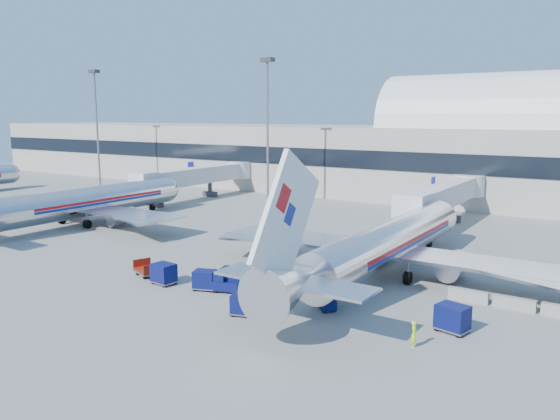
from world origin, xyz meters
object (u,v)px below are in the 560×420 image
Objects in this scene: airliner_main at (384,244)px; barrier_near at (468,295)px; tug_left at (259,270)px; ramp_worker at (414,334)px; tug_lead at (225,284)px; jetbridge_mid at (201,175)px; cart_train_b at (205,280)px; mast_west at (268,111)px; cart_open_red at (148,271)px; airliner_mid at (80,203)px; mast_far_west at (96,112)px; cart_train_c at (164,273)px; cart_solo_far at (453,318)px; cart_solo_near at (244,304)px; jetbridge_near at (447,195)px; barrier_mid at (514,303)px; tug_right at (325,301)px.

barrier_near is at bearing -17.39° from airliner_main.
ramp_worker is (16.51, -6.73, 0.17)m from tug_left.
tug_lead is at bearing -129.20° from airliner_main.
cart_train_b is (33.68, -37.83, -3.07)m from jetbridge_mid.
mast_west reaches higher than tug_lead.
mast_west is at bearing 128.82° from cart_open_red.
airliner_main is 13.00× the size of cart_open_red.
mast_west reaches higher than airliner_mid.
ramp_worker is at bearing -26.42° from mast_far_west.
cart_train_b is (-18.72, -9.02, 0.41)m from barrier_near.
cart_train_b reaches higher than tug_left.
mast_far_west reaches higher than airliner_mid.
cart_train_c is at bearing -34.29° from mast_far_west.
cart_solo_far reaches higher than cart_train_c.
airliner_mid is at bearing 138.46° from cart_train_b.
mast_west is 9.62× the size of cart_solo_far.
ramp_worker is (12.03, 1.41, 0.02)m from cart_solo_near.
cart_train_b is at bearing 16.46° from cart_train_c.
mast_far_west is (-67.60, -0.81, 10.86)m from jetbridge_near.
airliner_mid reaches higher than barrier_mid.
jetbridge_near is 29.67m from mast_west.
tug_left is at bearing 52.69° from ramp_worker.
airliner_mid is at bearing 60.14° from ramp_worker.
ramp_worker is (-1.26, -3.73, -0.13)m from cart_solo_far.
mast_far_west is at bearing 75.95° from tug_left.
airliner_main reaches higher than cart_solo_far.
jetbridge_near is (39.60, 26.30, 1.00)m from airliner_mid.
mast_west is at bearing 168.96° from tug_right.
cart_solo_far is at bearing -33.81° from ramp_worker.
barrier_mid is 1.16× the size of tug_lead.
cart_open_red is at bearing 149.40° from cart_solo_near.
airliner_main is at bearing 54.97° from cart_solo_near.
ramp_worker is at bearing 18.18° from tug_right.
cart_train_b is at bearing -20.23° from airliner_mid.
cart_open_red is at bearing -147.15° from airliner_main.
barrier_near is at bearing -64.12° from tug_left.
tug_lead is 1.20× the size of cart_train_c.
tug_left is 18.03m from cart_solo_far.
tug_left is 1.20× the size of cart_solo_near.
mast_far_west reaches higher than tug_left.
tug_right is 0.77× the size of cart_open_red.
barrier_mid is at bearing 26.39° from cart_train_c.
tug_left is at bearing 73.86° from tug_lead.
ramp_worker reaches higher than cart_open_red.
barrier_mid is 13.89m from tug_right.
tug_lead is at bearing 125.26° from cart_solo_near.
ramp_worker reaches higher than cart_solo_near.
mast_west is (-30.00, 25.49, 11.87)m from airliner_main.
cart_train_c is 22.08m from ramp_worker.
jetbridge_mid is at bearing 152.65° from barrier_mid.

